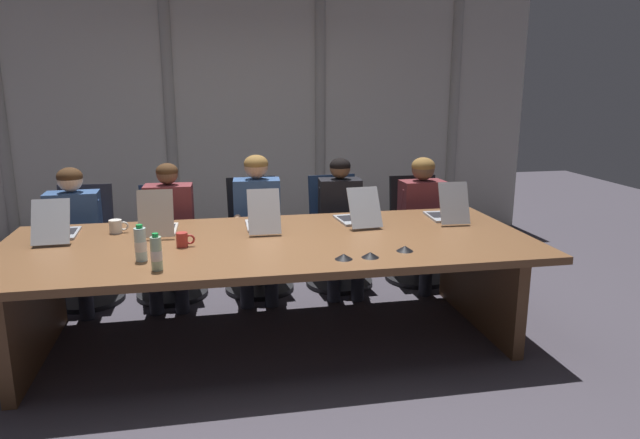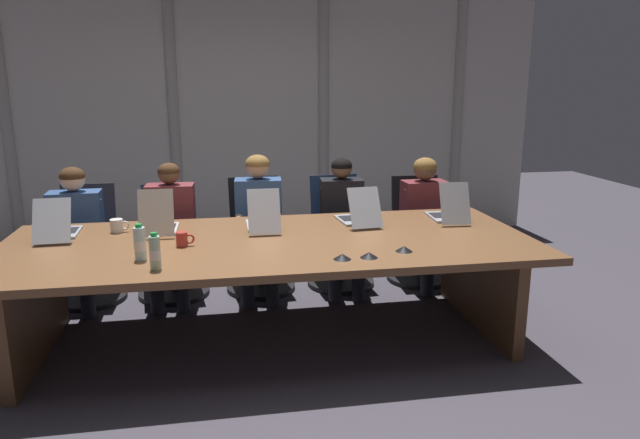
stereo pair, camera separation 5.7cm
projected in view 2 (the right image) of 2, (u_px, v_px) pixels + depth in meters
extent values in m
plane|color=#47424C|center=(272.00, 339.00, 4.13)|extent=(13.51, 13.51, 0.00)
cube|color=brown|center=(270.00, 244.00, 3.96)|extent=(3.61, 1.47, 0.05)
cube|color=black|center=(271.00, 253.00, 3.98)|extent=(3.07, 0.10, 0.06)
cube|color=brown|center=(35.00, 309.00, 3.78)|extent=(0.08, 1.25, 0.68)
cube|color=brown|center=(479.00, 281.00, 4.31)|extent=(0.08, 1.25, 0.68)
cube|color=beige|center=(246.00, 117.00, 6.49)|extent=(6.76, 0.10, 2.80)
cylinder|color=#A39E96|center=(6.00, 120.00, 6.02)|extent=(0.12, 0.12, 2.74)
cylinder|color=#A39E96|center=(174.00, 118.00, 6.31)|extent=(0.12, 0.12, 2.74)
cylinder|color=#A39E96|center=(323.00, 116.00, 6.59)|extent=(0.12, 0.12, 2.74)
cylinder|color=#A39E96|center=(457.00, 115.00, 6.86)|extent=(0.12, 0.12, 2.74)
cube|color=#A8ADB7|center=(62.00, 233.00, 4.11)|extent=(0.25, 0.34, 0.02)
cube|color=black|center=(62.00, 231.00, 4.13)|extent=(0.21, 0.19, 0.00)
cube|color=#A8ADB7|center=(52.00, 221.00, 3.84)|extent=(0.25, 0.17, 0.28)
cube|color=black|center=(52.00, 220.00, 3.85)|extent=(0.22, 0.15, 0.25)
cube|color=beige|center=(161.00, 229.00, 4.21)|extent=(0.25, 0.35, 0.02)
cube|color=black|center=(161.00, 227.00, 4.23)|extent=(0.21, 0.19, 0.00)
cube|color=beige|center=(156.00, 213.00, 3.97)|extent=(0.24, 0.08, 0.32)
cube|color=black|center=(156.00, 212.00, 3.98)|extent=(0.22, 0.07, 0.29)
cube|color=#BCBCC1|center=(262.00, 225.00, 4.33)|extent=(0.23, 0.35, 0.02)
cube|color=black|center=(262.00, 223.00, 4.35)|extent=(0.19, 0.19, 0.00)
cube|color=#BCBCC1|center=(264.00, 211.00, 4.06)|extent=(0.23, 0.14, 0.30)
cube|color=black|center=(264.00, 211.00, 4.07)|extent=(0.21, 0.12, 0.27)
cube|color=#A8ADB7|center=(354.00, 220.00, 4.49)|extent=(0.27, 0.35, 0.02)
cube|color=black|center=(353.00, 218.00, 4.51)|extent=(0.22, 0.20, 0.00)
cube|color=#A8ADB7|center=(365.00, 208.00, 4.23)|extent=(0.25, 0.18, 0.28)
cube|color=black|center=(365.00, 207.00, 4.24)|extent=(0.23, 0.15, 0.25)
cube|color=#A8ADB7|center=(444.00, 217.00, 4.59)|extent=(0.24, 0.35, 0.02)
cube|color=black|center=(443.00, 215.00, 4.61)|extent=(0.20, 0.20, 0.00)
cube|color=#A8ADB7|center=(455.00, 203.00, 4.33)|extent=(0.23, 0.14, 0.30)
cube|color=black|center=(455.00, 203.00, 4.33)|extent=(0.21, 0.12, 0.27)
cube|color=#2D2D38|center=(86.00, 252.00, 4.78)|extent=(0.49, 0.49, 0.08)
cube|color=#2D2D38|center=(89.00, 212.00, 4.92)|extent=(0.43, 0.13, 0.49)
cylinder|color=#262628|center=(88.00, 276.00, 4.83)|extent=(0.05, 0.05, 0.34)
cylinder|color=black|center=(90.00, 297.00, 4.87)|extent=(0.60, 0.60, 0.04)
cube|color=navy|center=(172.00, 248.00, 4.90)|extent=(0.54, 0.54, 0.08)
cube|color=navy|center=(168.00, 211.00, 5.04)|extent=(0.44, 0.17, 0.47)
cylinder|color=#262628|center=(173.00, 271.00, 4.95)|extent=(0.05, 0.05, 0.34)
cylinder|color=black|center=(174.00, 292.00, 4.99)|extent=(0.60, 0.60, 0.04)
cube|color=black|center=(260.00, 243.00, 5.02)|extent=(0.53, 0.53, 0.08)
cube|color=black|center=(254.00, 205.00, 5.16)|extent=(0.44, 0.17, 0.51)
cylinder|color=#262628|center=(260.00, 266.00, 5.07)|extent=(0.05, 0.05, 0.34)
cylinder|color=black|center=(261.00, 287.00, 5.12)|extent=(0.60, 0.60, 0.04)
cube|color=navy|center=(341.00, 240.00, 5.15)|extent=(0.52, 0.52, 0.08)
cube|color=navy|center=(334.00, 202.00, 5.28)|extent=(0.44, 0.16, 0.51)
cylinder|color=#262628|center=(341.00, 262.00, 5.20)|extent=(0.05, 0.05, 0.34)
cylinder|color=black|center=(341.00, 282.00, 5.24)|extent=(0.60, 0.60, 0.04)
cube|color=black|center=(421.00, 236.00, 5.27)|extent=(0.49, 0.49, 0.08)
cube|color=black|center=(415.00, 201.00, 5.42)|extent=(0.44, 0.13, 0.48)
cylinder|color=#262628|center=(420.00, 258.00, 5.32)|extent=(0.05, 0.05, 0.34)
cylinder|color=black|center=(419.00, 277.00, 5.37)|extent=(0.60, 0.60, 0.04)
cube|color=#335184|center=(76.00, 220.00, 4.69)|extent=(0.41, 0.23, 0.47)
sphere|color=beige|center=(72.00, 179.00, 4.61)|extent=(0.19, 0.19, 0.19)
ellipsoid|color=#472D19|center=(72.00, 176.00, 4.60)|extent=(0.20, 0.20, 0.15)
cylinder|color=#335184|center=(99.00, 214.00, 4.71)|extent=(0.07, 0.14, 0.27)
cylinder|color=beige|center=(96.00, 234.00, 4.54)|extent=(0.07, 0.30, 0.06)
cylinder|color=#335184|center=(53.00, 216.00, 4.64)|extent=(0.07, 0.14, 0.27)
cylinder|color=beige|center=(48.00, 236.00, 4.47)|extent=(0.07, 0.30, 0.06)
cylinder|color=#262833|center=(88.00, 258.00, 4.58)|extent=(0.14, 0.40, 0.13)
cylinder|color=#262833|center=(87.00, 291.00, 4.46)|extent=(0.11, 0.11, 0.44)
cylinder|color=#262833|center=(61.00, 260.00, 4.54)|extent=(0.14, 0.40, 0.13)
cylinder|color=#262833|center=(59.00, 293.00, 4.42)|extent=(0.11, 0.11, 0.44)
cube|color=brown|center=(171.00, 214.00, 4.81)|extent=(0.40, 0.24, 0.51)
sphere|color=brown|center=(169.00, 173.00, 4.73)|extent=(0.18, 0.18, 0.18)
ellipsoid|color=#472D19|center=(169.00, 171.00, 4.72)|extent=(0.18, 0.18, 0.13)
cylinder|color=brown|center=(191.00, 207.00, 4.82)|extent=(0.08, 0.14, 0.27)
cylinder|color=brown|center=(189.00, 226.00, 4.64)|extent=(0.08, 0.30, 0.06)
cylinder|color=brown|center=(151.00, 208.00, 4.78)|extent=(0.08, 0.14, 0.27)
cylinder|color=brown|center=(148.00, 228.00, 4.60)|extent=(0.08, 0.30, 0.06)
cylinder|color=#262833|center=(183.00, 254.00, 4.70)|extent=(0.15, 0.41, 0.13)
cylinder|color=#262833|center=(182.00, 285.00, 4.57)|extent=(0.11, 0.11, 0.44)
cylinder|color=#262833|center=(158.00, 254.00, 4.67)|extent=(0.15, 0.41, 0.13)
cylinder|color=#262833|center=(156.00, 287.00, 4.55)|extent=(0.11, 0.11, 0.44)
cube|color=#335184|center=(259.00, 210.00, 4.93)|extent=(0.40, 0.25, 0.53)
sphere|color=tan|center=(258.00, 167.00, 4.84)|extent=(0.20, 0.20, 0.20)
ellipsoid|color=olive|center=(257.00, 164.00, 4.84)|extent=(0.20, 0.20, 0.15)
cylinder|color=#335184|center=(278.00, 201.00, 4.93)|extent=(0.08, 0.14, 0.27)
cylinder|color=tan|center=(279.00, 220.00, 4.75)|extent=(0.09, 0.30, 0.06)
cylinder|color=#335184|center=(239.00, 201.00, 4.90)|extent=(0.08, 0.14, 0.27)
cylinder|color=tan|center=(238.00, 221.00, 4.72)|extent=(0.09, 0.30, 0.06)
cylinder|color=#262833|center=(271.00, 249.00, 4.82)|extent=(0.16, 0.41, 0.13)
cylinder|color=#262833|center=(272.00, 280.00, 4.69)|extent=(0.11, 0.11, 0.44)
cylinder|color=#262833|center=(247.00, 250.00, 4.80)|extent=(0.16, 0.41, 0.13)
cylinder|color=#262833|center=(247.00, 281.00, 4.67)|extent=(0.11, 0.11, 0.44)
cube|color=black|center=(341.00, 208.00, 5.06)|extent=(0.38, 0.25, 0.51)
sphere|color=brown|center=(342.00, 168.00, 4.98)|extent=(0.18, 0.18, 0.18)
ellipsoid|color=black|center=(342.00, 166.00, 4.97)|extent=(0.18, 0.18, 0.13)
cylinder|color=black|center=(358.00, 200.00, 5.06)|extent=(0.08, 0.14, 0.27)
cylinder|color=brown|center=(362.00, 219.00, 4.88)|extent=(0.09, 0.30, 0.06)
cylinder|color=black|center=(324.00, 201.00, 5.03)|extent=(0.08, 0.14, 0.27)
cylinder|color=brown|center=(327.00, 220.00, 4.85)|extent=(0.09, 0.30, 0.06)
cylinder|color=#262833|center=(356.00, 245.00, 4.94)|extent=(0.16, 0.41, 0.13)
cylinder|color=#262833|center=(359.00, 275.00, 4.81)|extent=(0.11, 0.11, 0.44)
cylinder|color=#262833|center=(332.00, 246.00, 4.92)|extent=(0.16, 0.41, 0.13)
cylinder|color=#262833|center=(335.00, 276.00, 4.80)|extent=(0.11, 0.11, 0.44)
cube|color=brown|center=(424.00, 207.00, 5.19)|extent=(0.39, 0.24, 0.47)
sphere|color=brown|center=(425.00, 169.00, 5.11)|extent=(0.20, 0.20, 0.20)
ellipsoid|color=olive|center=(425.00, 166.00, 5.10)|extent=(0.21, 0.21, 0.15)
cylinder|color=brown|center=(441.00, 201.00, 5.21)|extent=(0.08, 0.14, 0.27)
cylinder|color=brown|center=(450.00, 219.00, 5.04)|extent=(0.08, 0.30, 0.06)
cylinder|color=brown|center=(407.00, 203.00, 5.15)|extent=(0.08, 0.14, 0.27)
cylinder|color=brown|center=(415.00, 221.00, 4.97)|extent=(0.08, 0.30, 0.06)
cylinder|color=#262833|center=(442.00, 240.00, 5.08)|extent=(0.15, 0.41, 0.13)
cylinder|color=#262833|center=(449.00, 269.00, 4.96)|extent=(0.11, 0.11, 0.44)
cylinder|color=#262833|center=(420.00, 242.00, 5.04)|extent=(0.15, 0.41, 0.13)
cylinder|color=#262833|center=(427.00, 271.00, 4.92)|extent=(0.11, 0.11, 0.44)
cylinder|color=silver|center=(140.00, 244.00, 3.50)|extent=(0.07, 0.07, 0.20)
cylinder|color=white|center=(140.00, 245.00, 3.50)|extent=(0.07, 0.07, 0.06)
cylinder|color=green|center=(138.00, 226.00, 3.47)|extent=(0.04, 0.04, 0.02)
cylinder|color=#ADD1B2|center=(155.00, 253.00, 3.32)|extent=(0.06, 0.06, 0.20)
cylinder|color=white|center=(155.00, 255.00, 3.33)|extent=(0.07, 0.07, 0.06)
cylinder|color=green|center=(154.00, 235.00, 3.30)|extent=(0.04, 0.04, 0.02)
cylinder|color=white|center=(117.00, 226.00, 4.15)|extent=(0.09, 0.09, 0.10)
torus|color=white|center=(125.00, 225.00, 4.16)|extent=(0.07, 0.01, 0.07)
cylinder|color=#B2332D|center=(182.00, 239.00, 3.80)|extent=(0.08, 0.08, 0.10)
torus|color=#B2332D|center=(189.00, 239.00, 3.81)|extent=(0.07, 0.01, 0.07)
cone|color=black|center=(369.00, 255.00, 3.56)|extent=(0.11, 0.11, 0.03)
cone|color=black|center=(404.00, 249.00, 3.69)|extent=(0.11, 0.11, 0.03)
cone|color=black|center=(342.00, 257.00, 3.53)|extent=(0.11, 0.11, 0.03)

